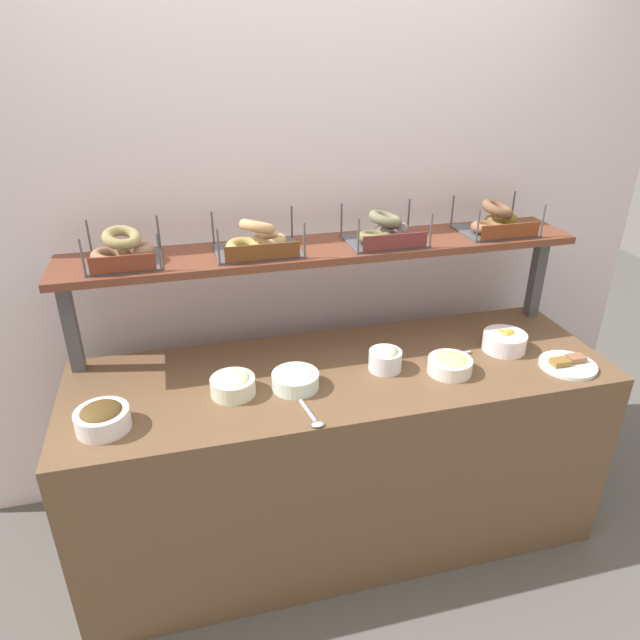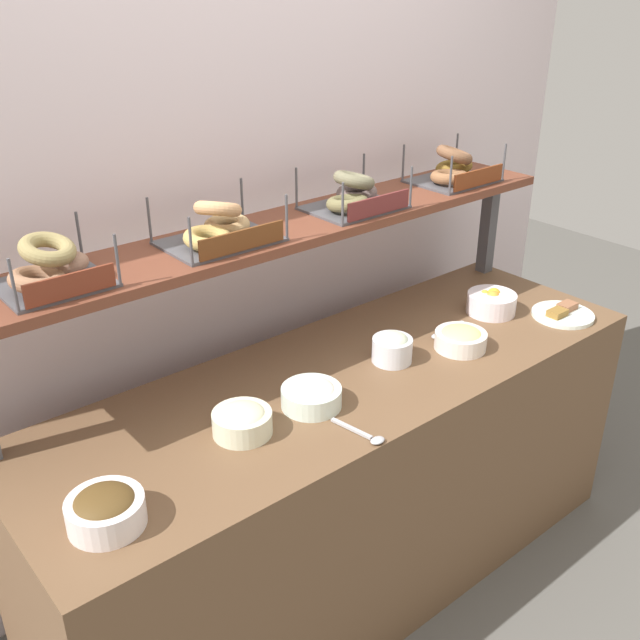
{
  "view_description": "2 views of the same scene",
  "coord_description": "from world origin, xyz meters",
  "px_view_note": "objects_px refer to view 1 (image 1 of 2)",
  "views": [
    {
      "loc": [
        -0.58,
        -1.87,
        2.04
      ],
      "look_at": [
        -0.08,
        0.05,
        1.06
      ],
      "focal_mm": 32.24,
      "sensor_mm": 36.0,
      "label": 1
    },
    {
      "loc": [
        -1.35,
        -1.48,
        2.02
      ],
      "look_at": [
        -0.11,
        0.0,
        1.07
      ],
      "focal_mm": 41.03,
      "sensor_mm": 36.0,
      "label": 2
    }
  ],
  "objects_px": {
    "bowl_scallion_spread": "(385,358)",
    "bagel_basket_sesame": "(257,241)",
    "bowl_chocolate_spread": "(102,418)",
    "bagel_basket_everything": "(123,251)",
    "serving_spoon_near_plate": "(446,357)",
    "serving_plate_white": "(568,364)",
    "serving_spoon_by_edge": "(313,418)",
    "bagel_basket_cinnamon_raisin": "(496,221)",
    "bowl_fruit_salad": "(505,341)",
    "bowl_potato_salad": "(233,384)",
    "bagel_basket_poppy": "(385,231)",
    "bowl_cream_cheese": "(295,379)",
    "bowl_egg_salad": "(450,364)"
  },
  "relations": [
    {
      "from": "bowl_scallion_spread",
      "to": "bagel_basket_sesame",
      "type": "bearing_deg",
      "value": 146.48
    },
    {
      "from": "bowl_chocolate_spread",
      "to": "bagel_basket_everything",
      "type": "height_order",
      "value": "bagel_basket_everything"
    },
    {
      "from": "serving_spoon_near_plate",
      "to": "serving_plate_white",
      "type": "bearing_deg",
      "value": -22.52
    },
    {
      "from": "serving_spoon_near_plate",
      "to": "serving_spoon_by_edge",
      "type": "distance_m",
      "value": 0.69
    },
    {
      "from": "serving_plate_white",
      "to": "bagel_basket_cinnamon_raisin",
      "type": "bearing_deg",
      "value": 105.46
    },
    {
      "from": "bowl_fruit_salad",
      "to": "bagel_basket_cinnamon_raisin",
      "type": "bearing_deg",
      "value": 80.15
    },
    {
      "from": "bowl_chocolate_spread",
      "to": "bowl_potato_salad",
      "type": "xyz_separation_m",
      "value": [
        0.45,
        0.1,
        -0.0
      ]
    },
    {
      "from": "bowl_potato_salad",
      "to": "bagel_basket_poppy",
      "type": "relative_size",
      "value": 0.53
    },
    {
      "from": "serving_spoon_by_edge",
      "to": "bagel_basket_cinnamon_raisin",
      "type": "bearing_deg",
      "value": 30.3
    },
    {
      "from": "bowl_chocolate_spread",
      "to": "bagel_basket_poppy",
      "type": "xyz_separation_m",
      "value": [
        1.13,
        0.41,
        0.43
      ]
    },
    {
      "from": "bagel_basket_sesame",
      "to": "serving_spoon_near_plate",
      "type": "bearing_deg",
      "value": -21.02
    },
    {
      "from": "serving_spoon_by_edge",
      "to": "bagel_basket_everything",
      "type": "relative_size",
      "value": 0.66
    },
    {
      "from": "bowl_chocolate_spread",
      "to": "bagel_basket_cinnamon_raisin",
      "type": "bearing_deg",
      "value": 14.47
    },
    {
      "from": "bowl_cream_cheese",
      "to": "bagel_basket_everything",
      "type": "xyz_separation_m",
      "value": [
        -0.57,
        0.34,
        0.44
      ]
    },
    {
      "from": "bowl_fruit_salad",
      "to": "bagel_basket_poppy",
      "type": "xyz_separation_m",
      "value": [
        -0.46,
        0.26,
        0.44
      ]
    },
    {
      "from": "bowl_chocolate_spread",
      "to": "bowl_scallion_spread",
      "type": "bearing_deg",
      "value": 6.98
    },
    {
      "from": "bowl_scallion_spread",
      "to": "serving_spoon_near_plate",
      "type": "height_order",
      "value": "bowl_scallion_spread"
    },
    {
      "from": "bowl_egg_salad",
      "to": "serving_spoon_by_edge",
      "type": "relative_size",
      "value": 1.0
    },
    {
      "from": "bagel_basket_everything",
      "to": "bagel_basket_cinnamon_raisin",
      "type": "height_order",
      "value": "bagel_basket_cinnamon_raisin"
    },
    {
      "from": "bagel_basket_cinnamon_raisin",
      "to": "serving_spoon_by_edge",
      "type": "bearing_deg",
      "value": -149.7
    },
    {
      "from": "serving_plate_white",
      "to": "bagel_basket_sesame",
      "type": "distance_m",
      "value": 1.33
    },
    {
      "from": "bowl_cream_cheese",
      "to": "bagel_basket_sesame",
      "type": "height_order",
      "value": "bagel_basket_sesame"
    },
    {
      "from": "bowl_chocolate_spread",
      "to": "serving_spoon_near_plate",
      "type": "relative_size",
      "value": 1.0
    },
    {
      "from": "bagel_basket_cinnamon_raisin",
      "to": "bagel_basket_sesame",
      "type": "bearing_deg",
      "value": -179.91
    },
    {
      "from": "bowl_potato_salad",
      "to": "bagel_basket_everything",
      "type": "height_order",
      "value": "bagel_basket_everything"
    },
    {
      "from": "bagel_basket_everything",
      "to": "bagel_basket_poppy",
      "type": "height_order",
      "value": "same"
    },
    {
      "from": "bagel_basket_sesame",
      "to": "bowl_chocolate_spread",
      "type": "bearing_deg",
      "value": -145.31
    },
    {
      "from": "bowl_chocolate_spread",
      "to": "serving_plate_white",
      "type": "distance_m",
      "value": 1.77
    },
    {
      "from": "bowl_egg_salad",
      "to": "bowl_cream_cheese",
      "type": "bearing_deg",
      "value": 175.88
    },
    {
      "from": "bowl_scallion_spread",
      "to": "bowl_egg_salad",
      "type": "bearing_deg",
      "value": -19.68
    },
    {
      "from": "bagel_basket_everything",
      "to": "bowl_potato_salad",
      "type": "bearing_deg",
      "value": -43.56
    },
    {
      "from": "bowl_potato_salad",
      "to": "bagel_basket_cinnamon_raisin",
      "type": "distance_m",
      "value": 1.31
    },
    {
      "from": "bowl_fruit_salad",
      "to": "bagel_basket_poppy",
      "type": "relative_size",
      "value": 0.58
    },
    {
      "from": "bagel_basket_poppy",
      "to": "bowl_egg_salad",
      "type": "bearing_deg",
      "value": -66.75
    },
    {
      "from": "bowl_chocolate_spread",
      "to": "bagel_basket_everything",
      "type": "distance_m",
      "value": 0.62
    },
    {
      "from": "bowl_egg_salad",
      "to": "bagel_basket_poppy",
      "type": "bearing_deg",
      "value": 113.25
    },
    {
      "from": "serving_spoon_near_plate",
      "to": "bagel_basket_sesame",
      "type": "height_order",
      "value": "bagel_basket_sesame"
    },
    {
      "from": "bowl_potato_salad",
      "to": "bagel_basket_everything",
      "type": "distance_m",
      "value": 0.64
    },
    {
      "from": "serving_plate_white",
      "to": "bagel_basket_everything",
      "type": "bearing_deg",
      "value": 164.46
    },
    {
      "from": "bowl_egg_salad",
      "to": "bowl_fruit_salad",
      "type": "relative_size",
      "value": 0.97
    },
    {
      "from": "bowl_potato_salad",
      "to": "bagel_basket_everything",
      "type": "relative_size",
      "value": 0.62
    },
    {
      "from": "bowl_potato_salad",
      "to": "serving_spoon_near_plate",
      "type": "xyz_separation_m",
      "value": [
        0.88,
        0.04,
        -0.03
      ]
    },
    {
      "from": "bowl_scallion_spread",
      "to": "bagel_basket_everything",
      "type": "relative_size",
      "value": 0.49
    },
    {
      "from": "serving_spoon_near_plate",
      "to": "bowl_chocolate_spread",
      "type": "bearing_deg",
      "value": -173.67
    },
    {
      "from": "bowl_cream_cheese",
      "to": "bagel_basket_everything",
      "type": "bearing_deg",
      "value": 149.42
    },
    {
      "from": "bowl_potato_salad",
      "to": "serving_plate_white",
      "type": "distance_m",
      "value": 1.33
    },
    {
      "from": "bowl_fruit_salad",
      "to": "bowl_chocolate_spread",
      "type": "bearing_deg",
      "value": -174.43
    },
    {
      "from": "bagel_basket_poppy",
      "to": "bagel_basket_cinnamon_raisin",
      "type": "height_order",
      "value": "bagel_basket_cinnamon_raisin"
    },
    {
      "from": "bowl_fruit_salad",
      "to": "bagel_basket_poppy",
      "type": "bearing_deg",
      "value": 150.88
    },
    {
      "from": "serving_spoon_near_plate",
      "to": "bagel_basket_sesame",
      "type": "bearing_deg",
      "value": 158.98
    }
  ]
}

